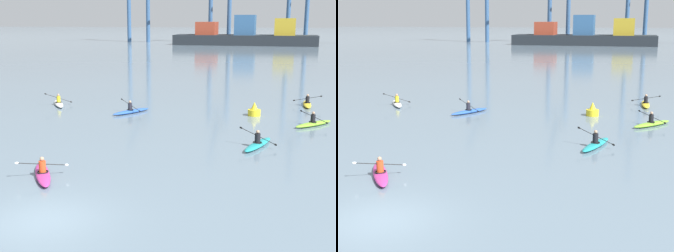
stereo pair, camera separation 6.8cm
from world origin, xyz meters
TOP-DOWN VIEW (x-y plane):
  - ground_plane at (0.00, 0.00)m, footprint 800.00×800.00m
  - container_barge at (-2.94, 116.00)m, footprint 37.83×10.51m
  - channel_buoy at (5.80, 19.84)m, footprint 0.90×0.90m
  - kayak_teal at (6.56, 11.40)m, footprint 2.10×3.42m
  - kayak_lime at (9.75, 17.47)m, footprint 2.70×2.94m
  - kayak_white at (-9.70, 20.21)m, footprint 2.37×3.17m
  - kayak_magenta at (-2.25, 4.06)m, footprint 2.36×3.18m
  - kayak_yellow at (9.63, 24.87)m, footprint 2.26×3.41m
  - kayak_blue at (-3.04, 18.58)m, footprint 2.25×3.23m

SIDE VIEW (x-z plane):
  - ground_plane at x=0.00m, z-range 0.00..0.00m
  - kayak_teal at x=6.56m, z-range -0.34..0.69m
  - kayak_lime at x=9.75m, z-range -0.30..0.65m
  - kayak_white at x=-9.70m, z-range -0.36..0.71m
  - kayak_yellow at x=9.63m, z-range -0.30..0.65m
  - kayak_magenta at x=-2.25m, z-range -0.30..0.65m
  - kayak_blue at x=-3.04m, z-range -0.33..0.68m
  - channel_buoy at x=5.80m, z-range -0.14..0.86m
  - container_barge at x=-2.94m, z-range -1.47..6.47m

